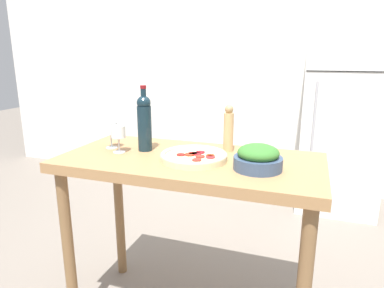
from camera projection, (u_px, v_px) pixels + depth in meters
wall_back at (260, 63)px, 3.49m from camera, size 6.40×0.08×2.60m
refrigerator at (342, 114)px, 3.02m from camera, size 0.67×0.63×1.75m
prep_counter at (190, 183)px, 1.67m from camera, size 1.24×0.61×0.91m
wine_bottle at (144, 122)px, 1.72m from camera, size 0.07×0.07×0.33m
wine_glass_near at (118, 133)px, 1.70m from camera, size 0.07×0.07×0.14m
wine_glass_far at (111, 130)px, 1.78m from camera, size 0.07×0.07×0.14m
pepper_mill at (229, 129)px, 1.72m from camera, size 0.05×0.05×0.24m
salad_bowl at (258, 158)px, 1.46m from camera, size 0.21×0.21×0.11m
homemade_pizza at (194, 156)px, 1.59m from camera, size 0.31×0.31×0.04m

